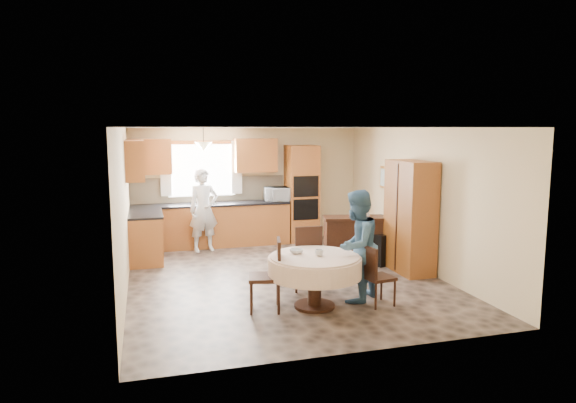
% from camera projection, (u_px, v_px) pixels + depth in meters
% --- Properties ---
extents(floor, '(5.00, 6.00, 0.01)m').
position_uv_depth(floor, '(284.00, 278.00, 8.59)').
color(floor, brown).
rests_on(floor, ground).
extents(ceiling, '(5.00, 6.00, 0.01)m').
position_uv_depth(ceiling, '(283.00, 127.00, 8.24)').
color(ceiling, white).
rests_on(ceiling, wall_back).
extents(wall_back, '(5.00, 0.02, 2.50)m').
position_uv_depth(wall_back, '(248.00, 185.00, 11.27)').
color(wall_back, '#D4BA88').
rests_on(wall_back, floor).
extents(wall_front, '(5.00, 0.02, 2.50)m').
position_uv_depth(wall_front, '(356.00, 244.00, 5.56)').
color(wall_front, '#D4BA88').
rests_on(wall_front, floor).
extents(wall_left, '(0.02, 6.00, 2.50)m').
position_uv_depth(wall_left, '(124.00, 211.00, 7.74)').
color(wall_left, '#D4BA88').
rests_on(wall_left, floor).
extents(wall_right, '(0.02, 6.00, 2.50)m').
position_uv_depth(wall_right, '(419.00, 199.00, 9.08)').
color(wall_right, '#D4BA88').
rests_on(wall_right, floor).
extents(window, '(1.40, 0.03, 1.10)m').
position_uv_depth(window, '(202.00, 170.00, 10.93)').
color(window, white).
rests_on(window, wall_back).
extents(curtain_left, '(0.22, 0.02, 1.15)m').
position_uv_depth(curtain_left, '(166.00, 169.00, 10.68)').
color(curtain_left, white).
rests_on(curtain_left, wall_back).
extents(curtain_right, '(0.22, 0.02, 1.15)m').
position_uv_depth(curtain_right, '(237.00, 167.00, 11.08)').
color(curtain_right, white).
rests_on(curtain_right, wall_back).
extents(base_cab_back, '(3.30, 0.60, 0.88)m').
position_uv_depth(base_cab_back, '(211.00, 226.00, 10.87)').
color(base_cab_back, '#C86D35').
rests_on(base_cab_back, floor).
extents(counter_back, '(3.30, 0.64, 0.04)m').
position_uv_depth(counter_back, '(211.00, 204.00, 10.81)').
color(counter_back, black).
rests_on(counter_back, base_cab_back).
extents(base_cab_left, '(0.60, 1.20, 0.88)m').
position_uv_depth(base_cab_left, '(146.00, 238.00, 9.65)').
color(base_cab_left, '#C86D35').
rests_on(base_cab_left, floor).
extents(counter_left, '(0.64, 1.20, 0.04)m').
position_uv_depth(counter_left, '(145.00, 214.00, 9.59)').
color(counter_left, black).
rests_on(counter_left, base_cab_left).
extents(backsplash, '(3.30, 0.02, 0.55)m').
position_uv_depth(backsplash, '(209.00, 189.00, 11.04)').
color(backsplash, tan).
rests_on(backsplash, wall_back).
extents(wall_cab_left, '(0.85, 0.33, 0.72)m').
position_uv_depth(wall_cab_left, '(150.00, 157.00, 10.47)').
color(wall_cab_left, '#C06D30').
rests_on(wall_cab_left, wall_back).
extents(wall_cab_right, '(0.90, 0.33, 0.72)m').
position_uv_depth(wall_cab_right, '(256.00, 155.00, 11.06)').
color(wall_cab_right, '#C06D30').
rests_on(wall_cab_right, wall_back).
extents(wall_cab_side, '(0.33, 1.20, 0.72)m').
position_uv_depth(wall_cab_side, '(135.00, 160.00, 9.41)').
color(wall_cab_side, '#C06D30').
rests_on(wall_cab_side, wall_left).
extents(oven_tower, '(0.66, 0.62, 2.12)m').
position_uv_depth(oven_tower, '(302.00, 193.00, 11.31)').
color(oven_tower, '#C86D35').
rests_on(oven_tower, floor).
extents(oven_upper, '(0.56, 0.01, 0.45)m').
position_uv_depth(oven_upper, '(306.00, 186.00, 10.99)').
color(oven_upper, black).
rests_on(oven_upper, oven_tower).
extents(oven_lower, '(0.56, 0.01, 0.45)m').
position_uv_depth(oven_lower, '(306.00, 209.00, 11.06)').
color(oven_lower, black).
rests_on(oven_lower, oven_tower).
extents(pendant, '(0.36, 0.36, 0.18)m').
position_uv_depth(pendant, '(204.00, 146.00, 10.40)').
color(pendant, beige).
rests_on(pendant, ceiling).
extents(sideboard, '(1.22, 0.70, 0.82)m').
position_uv_depth(sideboard, '(354.00, 241.00, 9.54)').
color(sideboard, '#32170D').
rests_on(sideboard, floor).
extents(space_heater, '(0.49, 0.41, 0.58)m').
position_uv_depth(space_heater, '(384.00, 249.00, 9.42)').
color(space_heater, black).
rests_on(space_heater, floor).
extents(cupboard, '(0.51, 1.02, 1.94)m').
position_uv_depth(cupboard, '(410.00, 217.00, 8.87)').
color(cupboard, '#C86D35').
rests_on(cupboard, floor).
extents(dining_table, '(1.30, 1.30, 0.74)m').
position_uv_depth(dining_table, '(315.00, 267.00, 7.13)').
color(dining_table, '#32170D').
rests_on(dining_table, floor).
extents(chair_left, '(0.51, 0.51, 0.99)m').
position_uv_depth(chair_left, '(271.00, 271.00, 7.02)').
color(chair_left, '#32170D').
rests_on(chair_left, floor).
extents(chair_back, '(0.46, 0.46, 1.02)m').
position_uv_depth(chair_back, '(307.00, 254.00, 7.89)').
color(chair_back, '#32170D').
rests_on(chair_back, floor).
extents(chair_right, '(0.43, 0.43, 0.86)m').
position_uv_depth(chair_right, '(375.00, 273.00, 7.20)').
color(chair_right, '#32170D').
rests_on(chair_right, floor).
extents(framed_picture, '(0.06, 0.53, 0.44)m').
position_uv_depth(framed_picture, '(387.00, 178.00, 10.20)').
color(framed_picture, gold).
rests_on(framed_picture, wall_right).
extents(microwave, '(0.58, 0.42, 0.30)m').
position_uv_depth(microwave, '(277.00, 194.00, 11.12)').
color(microwave, silver).
rests_on(microwave, counter_back).
extents(person_sink, '(0.69, 0.53, 1.69)m').
position_uv_depth(person_sink, '(204.00, 210.00, 10.38)').
color(person_sink, silver).
rests_on(person_sink, floor).
extents(person_dining, '(1.00, 0.98, 1.62)m').
position_uv_depth(person_dining, '(357.00, 246.00, 7.37)').
color(person_dining, '#385C7B').
rests_on(person_dining, floor).
extents(bowl_sideboard, '(0.27, 0.27, 0.05)m').
position_uv_depth(bowl_sideboard, '(337.00, 219.00, 9.38)').
color(bowl_sideboard, '#B2B2B2').
rests_on(bowl_sideboard, sideboard).
extents(bottle_sideboard, '(0.12, 0.12, 0.31)m').
position_uv_depth(bottle_sideboard, '(366.00, 211.00, 9.52)').
color(bottle_sideboard, silver).
rests_on(bottle_sideboard, sideboard).
extents(cup_table, '(0.15, 0.15, 0.09)m').
position_uv_depth(cup_table, '(319.00, 253.00, 7.08)').
color(cup_table, '#B2B2B2').
rests_on(cup_table, dining_table).
extents(bowl_table, '(0.21, 0.21, 0.06)m').
position_uv_depth(bowl_table, '(296.00, 251.00, 7.22)').
color(bowl_table, '#B2B2B2').
rests_on(bowl_table, dining_table).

